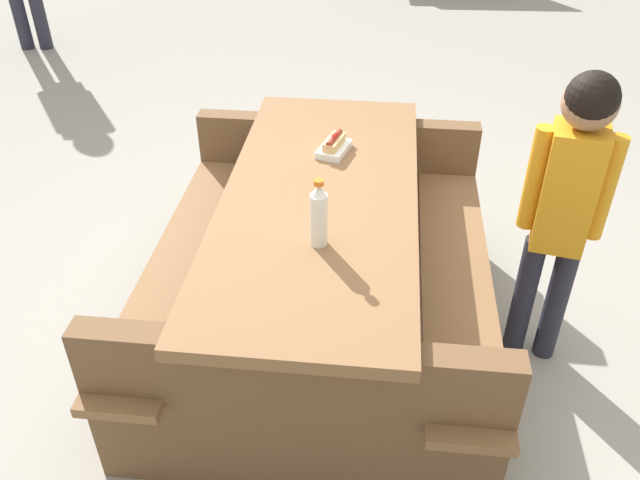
{
  "coord_description": "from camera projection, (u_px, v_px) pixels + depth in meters",
  "views": [
    {
      "loc": [
        -2.01,
        -0.88,
        2.1
      ],
      "look_at": [
        0.0,
        0.0,
        0.52
      ],
      "focal_mm": 36.86,
      "sensor_mm": 36.0,
      "label": 1
    }
  ],
  "objects": [
    {
      "name": "hotdog_tray",
      "position": [
        334.0,
        146.0,
        2.83
      ],
      "size": [
        0.18,
        0.12,
        0.08
      ],
      "color": "white",
      "rests_on": "picnic_table"
    },
    {
      "name": "picnic_table",
      "position": [
        320.0,
        256.0,
        2.75
      ],
      "size": [
        2.14,
        1.87,
        0.75
      ],
      "color": "brown",
      "rests_on": "ground"
    },
    {
      "name": "ground_plane",
      "position": [
        320.0,
        333.0,
        3.01
      ],
      "size": [
        30.0,
        30.0,
        0.0
      ],
      "primitive_type": "plane",
      "color": "gray",
      "rests_on": "ground"
    },
    {
      "name": "soda_bottle",
      "position": [
        319.0,
        215.0,
        2.23
      ],
      "size": [
        0.06,
        0.06,
        0.26
      ],
      "color": "silver",
      "rests_on": "picnic_table"
    },
    {
      "name": "child_in_coat",
      "position": [
        568.0,
        190.0,
        2.44
      ],
      "size": [
        0.21,
        0.32,
        1.29
      ],
      "color": "#262633",
      "rests_on": "ground"
    }
  ]
}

